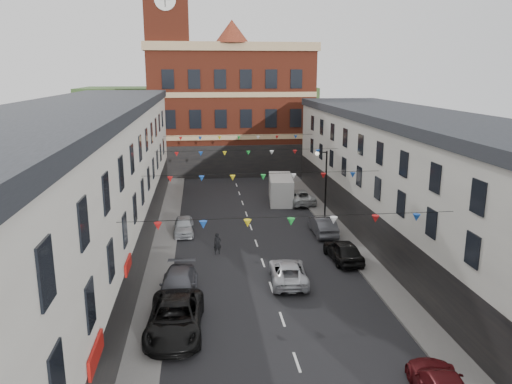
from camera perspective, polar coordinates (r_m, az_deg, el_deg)
name	(u,v)px	position (r m, az deg, el deg)	size (l,w,h in m)	color
ground	(271,287)	(30.56, 1.77, -10.85)	(160.00, 160.00, 0.00)	black
pavement_left	(158,278)	(32.22, -11.18, -9.64)	(1.80, 64.00, 0.15)	#605E5B
pavement_right	(371,269)	(33.91, 13.02, -8.53)	(1.80, 64.00, 0.15)	#605E5B
terrace_left	(65,203)	(30.44, -20.97, -1.19)	(8.40, 56.00, 10.70)	beige
terrace_right	(456,200)	(33.55, 21.91, -0.84)	(8.40, 56.00, 9.70)	beige
civic_building	(230,107)	(65.76, -2.97, 9.65)	(20.60, 13.30, 18.50)	maroon
clock_tower	(168,52)	(62.66, -9.99, 15.49)	(5.60, 5.60, 30.00)	maroon
distant_hill	(199,116)	(89.85, -6.49, 8.63)	(40.00, 14.00, 10.00)	#2F4F25
street_lamp	(323,175)	(43.74, 7.70, 1.95)	(1.10, 0.36, 6.00)	black
car_left_c	(175,318)	(25.70, -9.24, -14.02)	(2.68, 5.81, 1.61)	black
car_left_d	(178,285)	(29.46, -8.87, -10.45)	(2.02, 4.97, 1.44)	#494A51
car_left_e	(184,226)	(40.29, -8.25, -3.84)	(1.58, 3.93, 1.34)	#9EA2A7
car_right_d	(343,251)	(34.80, 9.94, -6.61)	(1.77, 4.40, 1.50)	black
car_right_e	(323,226)	(40.07, 7.64, -3.82)	(1.55, 4.45, 1.47)	#44454A
car_right_f	(299,197)	(49.17, 4.93, -0.52)	(2.32, 5.03, 1.40)	#B5B9BA
moving_car	(288,272)	(31.12, 3.69, -9.11)	(2.16, 4.67, 1.30)	silver
white_van	(281,189)	(49.64, 2.84, 0.32)	(2.19, 5.70, 2.52)	silver
pedestrian	(217,244)	(35.59, -4.43, -5.93)	(0.56, 0.37, 1.54)	black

